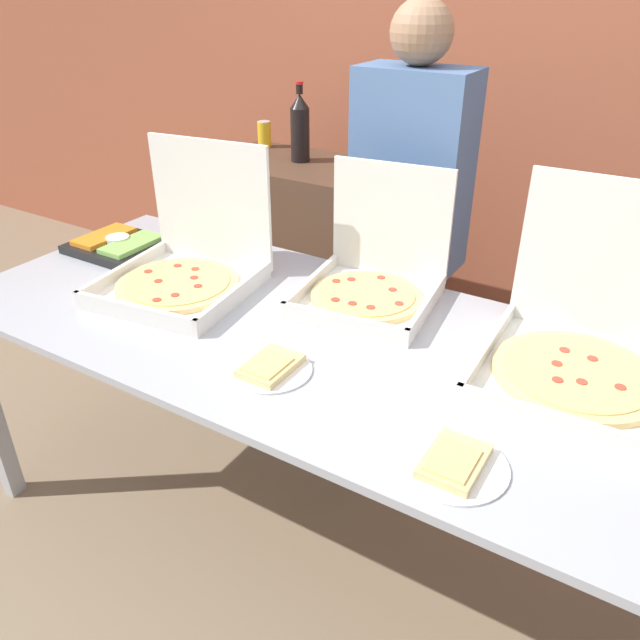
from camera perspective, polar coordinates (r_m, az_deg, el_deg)
The scene contains 14 objects.
ground_plane at distance 2.41m, azimuth 0.00°, elevation -19.23°, with size 16.00×16.00×0.00m, color #847056.
brick_wall_behind at distance 3.20m, azimuth 17.36°, elevation 20.84°, with size 10.00×0.06×2.80m.
buffet_table at distance 1.90m, azimuth 0.00°, elevation -3.58°, with size 2.41×0.97×0.86m.
pizza_box_far_left at distance 2.16m, azimuth -12.13°, elevation 5.06°, with size 0.52×0.54×0.46m.
pizza_box_near_right at distance 1.78m, azimuth 23.09°, elevation -2.15°, with size 0.50×0.52×0.48m.
pizza_box_near_left at distance 2.04m, azimuth 4.85°, elevation 3.87°, with size 0.46×0.47×0.41m.
paper_plate_front_left at distance 1.42m, azimuth 12.12°, elevation -12.64°, with size 0.24×0.24×0.03m.
paper_plate_front_right at distance 1.69m, azimuth -4.56°, elevation -4.32°, with size 0.23×0.23×0.03m.
veggie_tray at distance 2.55m, azimuth -17.94°, elevation 6.61°, with size 0.34×0.30×0.05m.
sideboard_podium at distance 3.12m, azimuth -2.06°, elevation 4.99°, with size 0.79×0.50×1.04m.
soda_bottle at distance 2.92m, azimuth -1.84°, elevation 17.19°, with size 0.09×0.09×0.35m.
soda_can_silver at distance 2.83m, azimuth 4.59°, elevation 14.89°, with size 0.07×0.07×0.12m.
soda_can_colored at distance 3.21m, azimuth -5.11°, elevation 16.57°, with size 0.07×0.07×0.12m.
person_guest_plaid at distance 2.39m, azimuth 7.91°, elevation 7.07°, with size 0.40×0.22×1.74m.
Camera 1 is at (0.84, -1.36, 1.80)m, focal length 35.00 mm.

